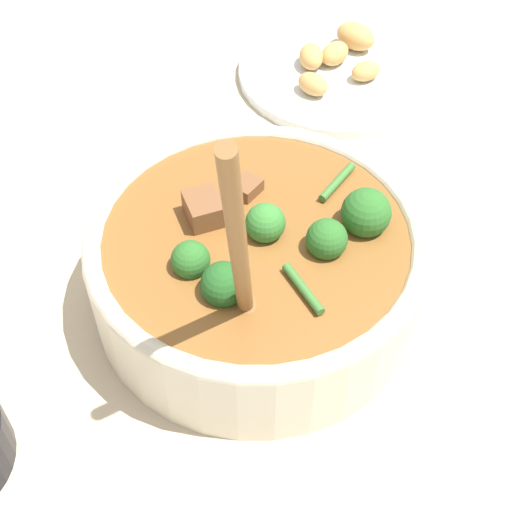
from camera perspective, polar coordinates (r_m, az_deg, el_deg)
The scene contains 3 objects.
ground_plane at distance 0.64m, azimuth 0.00°, elevation -3.32°, with size 4.00×4.00×0.00m, color #C6B293.
stew_bowl at distance 0.60m, azimuth 0.04°, elevation -0.32°, with size 0.28×0.28×0.28m.
food_plate at distance 0.89m, azimuth 6.68°, elevation 14.65°, with size 0.24×0.24×0.04m.
Camera 1 is at (0.38, -0.12, 0.50)m, focal length 50.00 mm.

